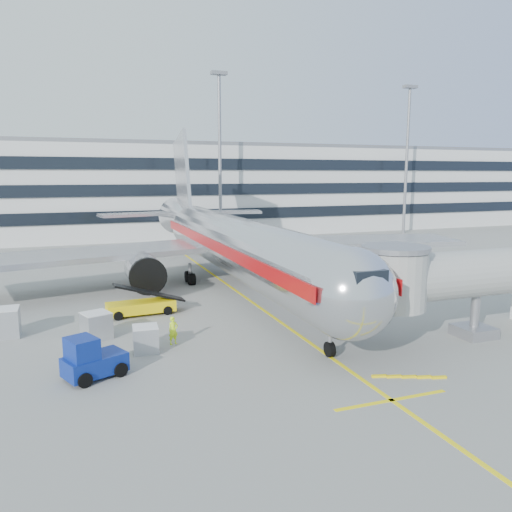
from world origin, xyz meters
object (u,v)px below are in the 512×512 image
object	(u,v)px
belt_loader	(141,306)
cargo_container_left	(96,325)
cargo_container_front	(146,339)
ramp_worker	(173,330)
main_jet	(229,241)
cargo_container_right	(5,322)
baggage_tug	(91,360)

from	to	relation	value
belt_loader	cargo_container_left	bearing A→B (deg)	-126.49
cargo_container_front	ramp_worker	bearing A→B (deg)	22.12
main_jet	ramp_worker	xyz separation A→B (m)	(-8.04, -14.45, -3.36)
cargo_container_right	cargo_container_front	world-z (taller)	cargo_container_right
baggage_tug	ramp_worker	distance (m)	6.24
main_jet	cargo_container_right	size ratio (longest dim) A/B	27.08
baggage_tug	ramp_worker	size ratio (longest dim) A/B	1.98
cargo_container_right	ramp_worker	xyz separation A→B (m)	(9.94, -5.19, -0.07)
baggage_tug	cargo_container_right	size ratio (longest dim) A/B	1.84
cargo_container_front	ramp_worker	world-z (taller)	ramp_worker
belt_loader	cargo_container_front	xyz separation A→B (m)	(-0.76, -8.08, 0.07)
main_jet	cargo_container_front	xyz separation A→B (m)	(-9.82, -15.18, -3.46)
main_jet	baggage_tug	bearing A→B (deg)	-125.50
belt_loader	cargo_container_front	distance (m)	8.11
cargo_container_right	cargo_container_front	distance (m)	10.07
baggage_tug	cargo_container_left	xyz separation A→B (m)	(0.56, 6.55, -0.13)
main_jet	cargo_container_right	bearing A→B (deg)	-152.74
cargo_container_left	ramp_worker	size ratio (longest dim) A/B	1.17
cargo_container_left	cargo_container_front	xyz separation A→B (m)	(2.62, -3.50, -0.08)
main_jet	cargo_container_left	distance (m)	17.40
main_jet	baggage_tug	size ratio (longest dim) A/B	14.70
cargo_container_left	cargo_container_front	world-z (taller)	cargo_container_left
cargo_container_left	cargo_container_front	size ratio (longest dim) A/B	1.32
cargo_container_front	ramp_worker	xyz separation A→B (m)	(1.79, 0.73, 0.09)
cargo_container_right	cargo_container_front	xyz separation A→B (m)	(8.15, -5.92, -0.17)
main_jet	cargo_container_left	world-z (taller)	main_jet
belt_loader	cargo_container_front	world-z (taller)	belt_loader
cargo_container_left	cargo_container_right	distance (m)	6.03
cargo_container_front	cargo_container_right	bearing A→B (deg)	144.03
belt_loader	cargo_container_front	bearing A→B (deg)	-95.38
main_jet	ramp_worker	distance (m)	16.87
belt_loader	baggage_tug	world-z (taller)	belt_loader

